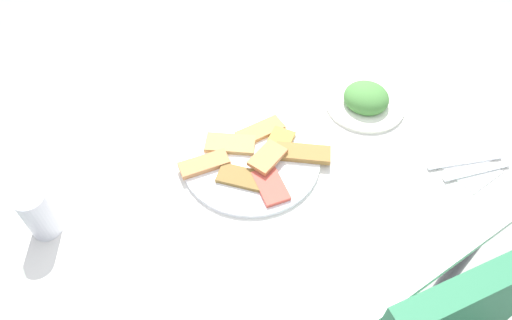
% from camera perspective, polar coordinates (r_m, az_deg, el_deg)
% --- Properties ---
extents(ground_plane, '(6.00, 6.00, 0.00)m').
position_cam_1_polar(ground_plane, '(1.79, 0.28, -16.46)').
color(ground_plane, '#A1AC9E').
extents(dining_table, '(1.10, 0.85, 0.76)m').
position_cam_1_polar(dining_table, '(1.20, 0.40, -4.10)').
color(dining_table, silver).
rests_on(dining_table, ground_plane).
extents(pide_platter, '(0.35, 0.34, 0.04)m').
position_cam_1_polar(pide_platter, '(1.15, -0.36, 0.30)').
color(pide_platter, white).
rests_on(pide_platter, dining_table).
extents(salad_plate_greens, '(0.21, 0.21, 0.07)m').
position_cam_1_polar(salad_plate_greens, '(1.31, 13.23, 7.15)').
color(salad_plate_greens, white).
rests_on(salad_plate_greens, dining_table).
extents(soda_can, '(0.09, 0.09, 0.12)m').
position_cam_1_polar(soda_can, '(1.09, -24.97, -5.96)').
color(soda_can, silver).
rests_on(soda_can, dining_table).
extents(paper_napkin, '(0.12, 0.12, 0.00)m').
position_cam_1_polar(paper_napkin, '(1.25, 24.62, -0.88)').
color(paper_napkin, white).
rests_on(paper_napkin, dining_table).
extents(fork, '(0.18, 0.09, 0.00)m').
position_cam_1_polar(fork, '(1.26, 24.09, -0.23)').
color(fork, silver).
rests_on(fork, paper_napkin).
extents(spoon, '(0.17, 0.07, 0.00)m').
position_cam_1_polar(spoon, '(1.25, 25.28, -1.31)').
color(spoon, silver).
rests_on(spoon, paper_napkin).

